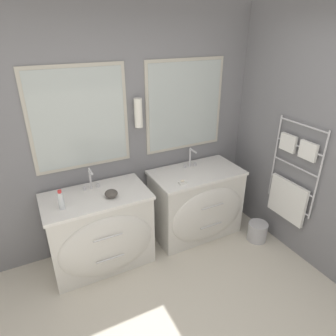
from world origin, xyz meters
TOP-DOWN VIEW (x-y plane):
  - wall_back at (0.01, 1.85)m, footprint 4.91×0.17m
  - wall_right at (1.68, 0.82)m, footprint 0.13×3.73m
  - vanity_left at (-0.34, 1.47)m, footprint 1.05×0.65m
  - vanity_right at (0.84, 1.47)m, footprint 1.05×0.65m
  - faucet_left at (-0.34, 1.64)m, footprint 0.17×0.14m
  - faucet_right at (0.84, 1.64)m, footprint 0.17×0.14m
  - toiletry_bottle at (-0.67, 1.41)m, footprint 0.05×0.05m
  - amenity_bowl at (-0.21, 1.40)m, footprint 0.13×0.13m
  - soap_dish at (0.55, 1.33)m, footprint 0.08×0.06m
  - waste_bin at (1.42, 1.01)m, footprint 0.23×0.23m

SIDE VIEW (x-z plane):
  - waste_bin at x=1.42m, z-range 0.01..0.23m
  - vanity_left at x=-0.34m, z-range 0.00..0.83m
  - vanity_right at x=0.84m, z-range 0.00..0.83m
  - soap_dish at x=0.55m, z-range 0.83..0.87m
  - amenity_bowl at x=-0.21m, z-range 0.83..0.91m
  - toiletry_bottle at x=-0.67m, z-range 0.82..1.02m
  - faucet_left at x=-0.34m, z-range 0.83..1.07m
  - faucet_right at x=0.84m, z-range 0.83..1.07m
  - wall_right at x=1.68m, z-range -0.01..2.59m
  - wall_back at x=0.01m, z-range 0.01..2.61m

